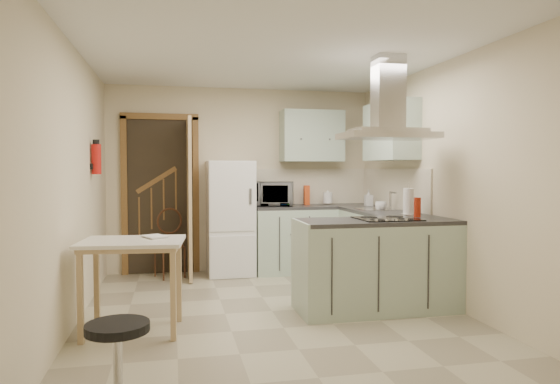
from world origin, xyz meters
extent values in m
plane|color=tan|center=(0.00, 0.00, 0.00)|extent=(4.20, 4.20, 0.00)
plane|color=silver|center=(0.00, 0.00, 2.50)|extent=(4.20, 4.20, 0.00)
plane|color=beige|center=(0.00, 2.10, 1.25)|extent=(3.60, 0.00, 3.60)
plane|color=beige|center=(-1.80, 0.00, 1.25)|extent=(0.00, 4.20, 4.20)
plane|color=beige|center=(1.80, 0.00, 1.25)|extent=(0.00, 4.20, 4.20)
cube|color=brown|center=(-1.10, 2.07, 1.05)|extent=(1.10, 0.12, 2.10)
cube|color=white|center=(-0.20, 1.80, 0.75)|extent=(0.60, 0.60, 1.50)
cube|color=#9EB2A0|center=(0.66, 1.80, 0.45)|extent=(1.08, 0.60, 0.90)
cube|color=#9EB2A0|center=(1.50, 1.12, 0.45)|extent=(0.60, 1.95, 0.90)
cube|color=beige|center=(0.96, 2.09, 1.15)|extent=(1.68, 0.02, 0.50)
cube|color=#9EB2A0|center=(0.95, 1.93, 1.85)|extent=(0.85, 0.35, 0.70)
cube|color=#9EB2A0|center=(1.62, 0.85, 1.85)|extent=(0.35, 0.90, 0.70)
cube|color=#9EB2A0|center=(1.02, -0.18, 0.45)|extent=(1.55, 0.65, 0.90)
cube|color=black|center=(1.12, -0.18, 0.91)|extent=(0.58, 0.50, 0.01)
cube|color=silver|center=(1.12, -0.18, 1.72)|extent=(0.90, 0.55, 0.10)
cube|color=silver|center=(1.50, 0.95, 0.91)|extent=(0.45, 0.40, 0.01)
cylinder|color=#B2140F|center=(-1.74, 0.90, 1.50)|extent=(0.10, 0.10, 0.32)
cube|color=tan|center=(-1.28, -0.37, 0.40)|extent=(0.91, 0.72, 0.79)
cube|color=#4A2118|center=(-0.99, 1.78, 0.40)|extent=(0.47, 0.47, 0.80)
cylinder|color=black|center=(-1.27, -1.73, 0.25)|extent=(0.40, 0.40, 0.50)
imported|color=black|center=(0.36, 1.84, 1.06)|extent=(0.66, 0.53, 0.32)
cylinder|color=white|center=(1.17, 1.88, 1.00)|extent=(0.14, 0.14, 0.19)
cube|color=#C94317|center=(0.88, 1.95, 1.03)|extent=(0.10, 0.19, 0.27)
imported|color=#B0B1BD|center=(1.63, 1.52, 1.01)|extent=(0.11, 0.11, 0.22)
cylinder|color=white|center=(1.55, 0.20, 1.05)|extent=(0.14, 0.14, 0.30)
imported|color=silver|center=(1.49, 0.79, 0.95)|extent=(0.15, 0.15, 0.11)
cylinder|color=#AF250F|center=(1.52, -0.05, 1.00)|extent=(0.08, 0.08, 0.20)
imported|color=#A13539|center=(-1.17, -0.30, 0.84)|extent=(0.25, 0.28, 0.10)
camera|label=1|loc=(-0.94, -4.75, 1.40)|focal=32.00mm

